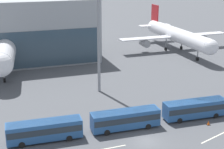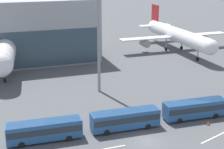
{
  "view_description": "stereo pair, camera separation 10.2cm",
  "coord_description": "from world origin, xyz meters",
  "px_view_note": "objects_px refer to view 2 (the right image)",
  "views": [
    {
      "loc": [
        -21.03,
        -44.14,
        26.67
      ],
      "look_at": [
        2.05,
        22.72,
        4.0
      ],
      "focal_mm": 55.0,
      "sensor_mm": 36.0,
      "label": 1
    },
    {
      "loc": [
        -20.93,
        -44.17,
        26.67
      ],
      "look_at": [
        2.05,
        22.72,
        4.0
      ],
      "focal_mm": 55.0,
      "sensor_mm": 36.0,
      "label": 2
    }
  ],
  "objects_px": {
    "airliner_at_gate_near": "(6,46)",
    "shuttle_bus_1": "(125,118)",
    "airliner_at_gate_far": "(175,34)",
    "shuttle_bus_0": "(44,129)",
    "shuttle_bus_2": "(195,108)",
    "floodlight_mast": "(98,21)",
    "traffic_cone_0": "(208,123)"
  },
  "relations": [
    {
      "from": "shuttle_bus_2",
      "to": "floodlight_mast",
      "type": "relative_size",
      "value": 0.46
    },
    {
      "from": "shuttle_bus_0",
      "to": "shuttle_bus_1",
      "type": "distance_m",
      "value": 13.53
    },
    {
      "from": "shuttle_bus_2",
      "to": "traffic_cone_0",
      "type": "distance_m",
      "value": 3.8
    },
    {
      "from": "shuttle_bus_2",
      "to": "airliner_at_gate_far",
      "type": "bearing_deg",
      "value": 67.52
    },
    {
      "from": "floodlight_mast",
      "to": "shuttle_bus_0",
      "type": "bearing_deg",
      "value": -128.25
    },
    {
      "from": "shuttle_bus_1",
      "to": "traffic_cone_0",
      "type": "relative_size",
      "value": 15.1
    },
    {
      "from": "shuttle_bus_1",
      "to": "shuttle_bus_2",
      "type": "height_order",
      "value": "same"
    },
    {
      "from": "shuttle_bus_1",
      "to": "shuttle_bus_2",
      "type": "relative_size",
      "value": 1.0
    },
    {
      "from": "airliner_at_gate_near",
      "to": "airliner_at_gate_far",
      "type": "relative_size",
      "value": 0.98
    },
    {
      "from": "airliner_at_gate_near",
      "to": "traffic_cone_0",
      "type": "bearing_deg",
      "value": 39.4
    },
    {
      "from": "airliner_at_gate_far",
      "to": "shuttle_bus_0",
      "type": "bearing_deg",
      "value": -46.46
    },
    {
      "from": "shuttle_bus_2",
      "to": "traffic_cone_0",
      "type": "xyz_separation_m",
      "value": [
        0.76,
        -3.38,
        -1.56
      ]
    },
    {
      "from": "shuttle_bus_1",
      "to": "traffic_cone_0",
      "type": "xyz_separation_m",
      "value": [
        14.29,
        -3.34,
        -1.56
      ]
    },
    {
      "from": "shuttle_bus_1",
      "to": "airliner_at_gate_far",
      "type": "bearing_deg",
      "value": 54.72
    },
    {
      "from": "airliner_at_gate_far",
      "to": "shuttle_bus_2",
      "type": "relative_size",
      "value": 3.5
    },
    {
      "from": "airliner_at_gate_far",
      "to": "floodlight_mast",
      "type": "relative_size",
      "value": 1.6
    },
    {
      "from": "airliner_at_gate_near",
      "to": "shuttle_bus_0",
      "type": "height_order",
      "value": "airliner_at_gate_near"
    },
    {
      "from": "shuttle_bus_0",
      "to": "traffic_cone_0",
      "type": "height_order",
      "value": "shuttle_bus_0"
    },
    {
      "from": "airliner_at_gate_far",
      "to": "shuttle_bus_1",
      "type": "relative_size",
      "value": 3.51
    },
    {
      "from": "airliner_at_gate_far",
      "to": "shuttle_bus_2",
      "type": "xyz_separation_m",
      "value": [
        -21.97,
        -47.19,
        -3.33
      ]
    },
    {
      "from": "shuttle_bus_2",
      "to": "floodlight_mast",
      "type": "xyz_separation_m",
      "value": [
        -12.36,
        18.94,
        13.61
      ]
    },
    {
      "from": "airliner_at_gate_near",
      "to": "traffic_cone_0",
      "type": "xyz_separation_m",
      "value": [
        31.32,
        -47.86,
        -5.5
      ]
    },
    {
      "from": "shuttle_bus_0",
      "to": "shuttle_bus_2",
      "type": "height_order",
      "value": "same"
    },
    {
      "from": "shuttle_bus_2",
      "to": "floodlight_mast",
      "type": "height_order",
      "value": "floodlight_mast"
    },
    {
      "from": "shuttle_bus_1",
      "to": "airliner_at_gate_near",
      "type": "bearing_deg",
      "value": 112.59
    },
    {
      "from": "airliner_at_gate_far",
      "to": "shuttle_bus_1",
      "type": "height_order",
      "value": "airliner_at_gate_far"
    },
    {
      "from": "floodlight_mast",
      "to": "shuttle_bus_1",
      "type": "bearing_deg",
      "value": -93.53
    },
    {
      "from": "airliner_at_gate_far",
      "to": "floodlight_mast",
      "type": "height_order",
      "value": "floodlight_mast"
    },
    {
      "from": "airliner_at_gate_near",
      "to": "shuttle_bus_1",
      "type": "distance_m",
      "value": 47.83
    },
    {
      "from": "airliner_at_gate_far",
      "to": "shuttle_bus_1",
      "type": "distance_m",
      "value": 59.17
    },
    {
      "from": "airliner_at_gate_near",
      "to": "shuttle_bus_0",
      "type": "distance_m",
      "value": 44.5
    },
    {
      "from": "shuttle_bus_0",
      "to": "shuttle_bus_1",
      "type": "bearing_deg",
      "value": 1.04
    }
  ]
}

